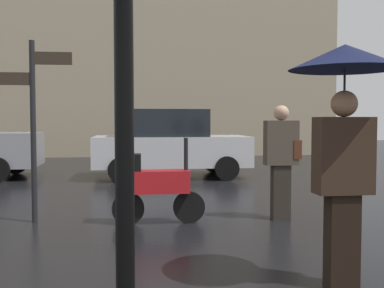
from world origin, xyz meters
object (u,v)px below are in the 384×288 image
(parked_car_right, at_px, (169,143))
(street_signpost, at_px, (33,112))
(pedestrian_with_umbrella, at_px, (344,103))
(pedestrian_with_bag, at_px, (282,155))
(parked_scooter, at_px, (156,186))

(parked_car_right, xyz_separation_m, street_signpost, (-2.36, -5.07, 0.70))
(pedestrian_with_umbrella, bearing_deg, street_signpost, 0.74)
(parked_car_right, bearing_deg, street_signpost, -110.61)
(pedestrian_with_umbrella, xyz_separation_m, pedestrian_with_bag, (0.37, 2.74, -0.66))
(pedestrian_with_umbrella, height_order, pedestrian_with_bag, pedestrian_with_umbrella)
(pedestrian_with_bag, distance_m, street_signpost, 3.70)
(pedestrian_with_umbrella, relative_size, street_signpost, 0.81)
(pedestrian_with_bag, height_order, street_signpost, street_signpost)
(pedestrian_with_umbrella, relative_size, parked_car_right, 0.53)
(parked_scooter, bearing_deg, street_signpost, -168.78)
(pedestrian_with_bag, relative_size, parked_car_right, 0.43)
(pedestrian_with_umbrella, height_order, parked_car_right, pedestrian_with_umbrella)
(pedestrian_with_bag, bearing_deg, parked_scooter, -88.72)
(street_signpost, bearing_deg, parked_car_right, 65.06)
(pedestrian_with_umbrella, distance_m, street_signpost, 4.43)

